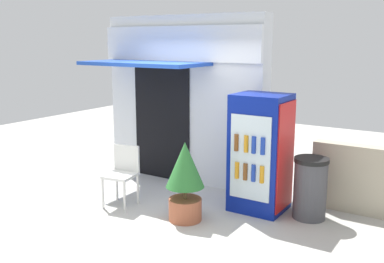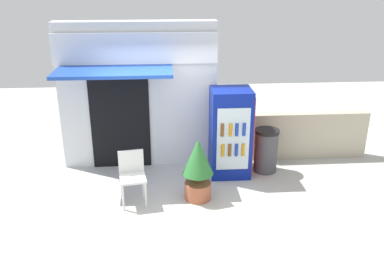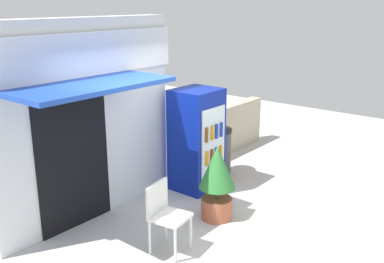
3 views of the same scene
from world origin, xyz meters
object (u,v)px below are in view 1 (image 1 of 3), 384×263
object	(u,v)px
potted_plant_near_shop	(185,177)
drink_cooler	(261,153)
trash_bin	(310,188)
plastic_chair	(123,170)

from	to	relation	value
potted_plant_near_shop	drink_cooler	bearing A→B (deg)	52.80
potted_plant_near_shop	trash_bin	bearing A→B (deg)	34.92
plastic_chair	potted_plant_near_shop	xyz separation A→B (m)	(1.13, 0.00, 0.09)
potted_plant_near_shop	trash_bin	world-z (taller)	potted_plant_near_shop
plastic_chair	potted_plant_near_shop	world-z (taller)	potted_plant_near_shop
drink_cooler	plastic_chair	size ratio (longest dim) A/B	1.89
drink_cooler	trash_bin	size ratio (longest dim) A/B	1.97
plastic_chair	potted_plant_near_shop	size ratio (longest dim) A/B	0.81
plastic_chair	potted_plant_near_shop	distance (m)	1.13
plastic_chair	trash_bin	bearing A→B (deg)	21.37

